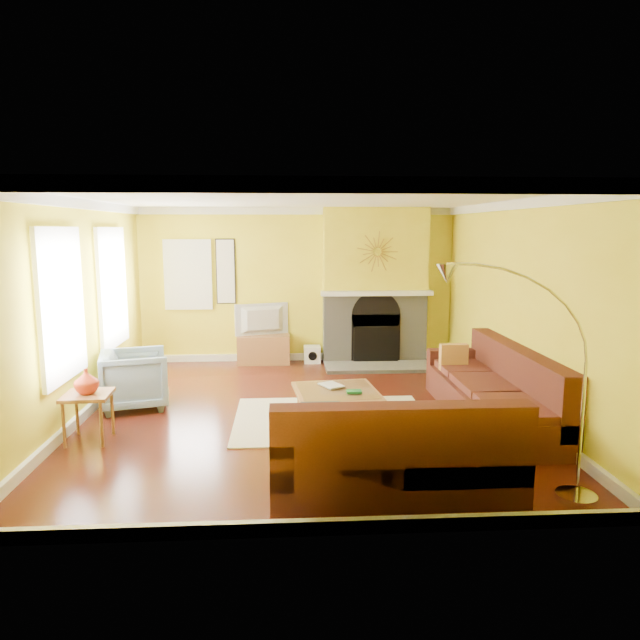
{
  "coord_description": "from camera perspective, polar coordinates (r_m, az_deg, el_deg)",
  "views": [
    {
      "loc": [
        -0.21,
        -7.05,
        2.34
      ],
      "look_at": [
        0.24,
        0.4,
        1.14
      ],
      "focal_mm": 32.0,
      "sensor_mm": 36.0,
      "label": 1
    }
  ],
  "objects": [
    {
      "name": "sunburst",
      "position": [
        9.76,
        5.76,
        6.79
      ],
      "size": [
        0.7,
        0.04,
        0.7
      ],
      "primitive_type": null,
      "color": "olive",
      "rests_on": "fireplace"
    },
    {
      "name": "wall_art",
      "position": [
        10.1,
        -9.41,
        4.81
      ],
      "size": [
        0.34,
        0.04,
        1.14
      ],
      "primitive_type": "cube",
      "color": "white",
      "rests_on": "wall_back"
    },
    {
      "name": "window_left_near",
      "position": [
        8.76,
        -20.14,
        3.08
      ],
      "size": [
        0.06,
        1.22,
        1.72
      ],
      "primitive_type": "cube",
      "color": "white",
      "rests_on": "wall_left"
    },
    {
      "name": "rug",
      "position": [
        7.17,
        1.2,
        -9.86
      ],
      "size": [
        2.4,
        1.8,
        0.02
      ],
      "primitive_type": "cube",
      "color": "beige",
      "rests_on": "floor"
    },
    {
      "name": "fireplace",
      "position": [
        10.02,
        5.5,
        3.42
      ],
      "size": [
        1.8,
        0.4,
        2.7
      ],
      "primitive_type": null,
      "color": "gray",
      "rests_on": "floor"
    },
    {
      "name": "wall_back",
      "position": [
        10.11,
        -2.28,
        3.51
      ],
      "size": [
        5.5,
        0.02,
        2.7
      ],
      "primitive_type": "cube",
      "color": "yellow",
      "rests_on": "ground"
    },
    {
      "name": "window_back",
      "position": [
        10.19,
        -13.06,
        4.45
      ],
      "size": [
        0.82,
        0.06,
        1.22
      ],
      "primitive_type": "cube",
      "color": "white",
      "rests_on": "wall_back"
    },
    {
      "name": "baseboard",
      "position": [
        7.41,
        -1.72,
        -8.77
      ],
      "size": [
        5.5,
        6.0,
        0.12
      ],
      "primitive_type": null,
      "color": "white",
      "rests_on": "floor"
    },
    {
      "name": "book",
      "position": [
        7.09,
        0.37,
        -6.69
      ],
      "size": [
        0.34,
        0.37,
        0.03
      ],
      "primitive_type": "imported",
      "rotation": [
        0.0,
        0.0,
        0.5
      ],
      "color": "white",
      "rests_on": "coffee_table"
    },
    {
      "name": "wall_right",
      "position": [
        7.72,
        19.19,
        1.26
      ],
      "size": [
        0.02,
        6.0,
        2.7
      ],
      "primitive_type": "cube",
      "color": "yellow",
      "rests_on": "ground"
    },
    {
      "name": "wall_left",
      "position": [
        7.57,
        -23.15,
        0.88
      ],
      "size": [
        0.02,
        6.0,
        2.7
      ],
      "primitive_type": "cube",
      "color": "yellow",
      "rests_on": "ground"
    },
    {
      "name": "armchair",
      "position": [
        7.91,
        -18.03,
        -5.65
      ],
      "size": [
        1.02,
        1.0,
        0.76
      ],
      "primitive_type": "imported",
      "rotation": [
        0.0,
        0.0,
        1.83
      ],
      "color": "gray",
      "rests_on": "floor"
    },
    {
      "name": "window_left_far",
      "position": [
        6.98,
        -24.56,
        1.4
      ],
      "size": [
        0.06,
        1.22,
        1.72
      ],
      "primitive_type": "cube",
      "color": "white",
      "rests_on": "wall_left"
    },
    {
      "name": "arc_lamp",
      "position": [
        5.08,
        19.37,
        -6.37
      ],
      "size": [
        1.31,
        0.36,
        2.05
      ],
      "primitive_type": null,
      "color": "silver",
      "rests_on": "floor"
    },
    {
      "name": "floor",
      "position": [
        7.44,
        -1.72,
        -9.29
      ],
      "size": [
        5.5,
        6.0,
        0.02
      ],
      "primitive_type": "cube",
      "color": "#591E12",
      "rests_on": "ground"
    },
    {
      "name": "hearth",
      "position": [
        9.71,
        5.88,
        -4.68
      ],
      "size": [
        1.8,
        0.7,
        0.06
      ],
      "primitive_type": "cube",
      "color": "gray",
      "rests_on": "floor"
    },
    {
      "name": "coffee_table",
      "position": [
        7.06,
        1.64,
        -8.53
      ],
      "size": [
        1.09,
        1.09,
        0.39
      ],
      "primitive_type": null,
      "rotation": [
        0.0,
        0.0,
        0.11
      ],
      "color": "white",
      "rests_on": "floor"
    },
    {
      "name": "tv",
      "position": [
        9.94,
        -5.69,
        0.02
      ],
      "size": [
        0.95,
        0.43,
        0.55
      ],
      "primitive_type": "imported",
      "rotation": [
        0.0,
        0.0,
        3.47
      ],
      "color": "black",
      "rests_on": "media_console"
    },
    {
      "name": "media_console",
      "position": [
        10.03,
        -5.64,
        -2.94
      ],
      "size": [
        0.91,
        0.41,
        0.5
      ],
      "primitive_type": "cube",
      "color": "#976237",
      "rests_on": "floor"
    },
    {
      "name": "subwoofer",
      "position": [
        10.09,
        -0.78,
        -3.44
      ],
      "size": [
        0.29,
        0.29,
        0.29
      ],
      "primitive_type": "cube",
      "color": "white",
      "rests_on": "floor"
    },
    {
      "name": "crown_molding",
      "position": [
        7.06,
        -1.82,
        11.57
      ],
      "size": [
        5.5,
        6.0,
        0.12
      ],
      "primitive_type": null,
      "color": "white",
      "rests_on": "ceiling"
    },
    {
      "name": "side_table",
      "position": [
        6.9,
        -22.11,
        -9.0
      ],
      "size": [
        0.52,
        0.52,
        0.55
      ],
      "primitive_type": null,
      "rotation": [
        0.0,
        0.0,
        0.05
      ],
      "color": "#976237",
      "rests_on": "floor"
    },
    {
      "name": "wall_front",
      "position": [
        4.17,
        -0.53,
        -4.58
      ],
      "size": [
        5.5,
        0.02,
        2.7
      ],
      "primitive_type": "cube",
      "color": "yellow",
      "rests_on": "ground"
    },
    {
      "name": "sectional_sofa",
      "position": [
        6.63,
        9.0,
        -7.52
      ],
      "size": [
        3.1,
        3.7,
        0.9
      ],
      "primitive_type": null,
      "color": "#51221A",
      "rests_on": "floor"
    },
    {
      "name": "vase",
      "position": [
        6.78,
        -22.32,
        -5.68
      ],
      "size": [
        0.34,
        0.34,
        0.28
      ],
      "primitive_type": "imported",
      "rotation": [
        0.0,
        0.0,
        0.36
      ],
      "color": "red",
      "rests_on": "side_table"
    },
    {
      "name": "ceiling",
      "position": [
        7.07,
        -1.82,
        12.14
      ],
      "size": [
        5.5,
        6.0,
        0.02
      ],
      "primitive_type": "cube",
      "color": "white",
      "rests_on": "ground"
    },
    {
      "name": "mantel",
      "position": [
        9.8,
        5.71,
        2.7
      ],
      "size": [
        1.92,
        0.22,
        0.08
      ],
      "primitive_type": "cube",
      "color": "white",
      "rests_on": "fireplace"
    }
  ]
}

